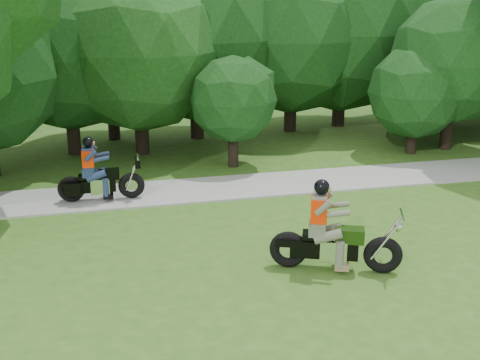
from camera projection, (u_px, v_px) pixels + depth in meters
name	position (u px, v px, depth m)	size (l,w,h in m)	color
ground	(444.00, 315.00, 10.85)	(100.00, 100.00, 0.00)	#325E1A
walkway	(299.00, 182.00, 18.25)	(60.00, 2.20, 0.06)	gray
tree_line	(260.00, 43.00, 23.34)	(40.37, 12.04, 7.77)	black
chopper_motorcycle	(329.00, 237.00, 12.40)	(2.67, 1.45, 1.97)	black
touring_motorcycle	(95.00, 178.00, 16.40)	(2.36, 0.71, 1.80)	black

